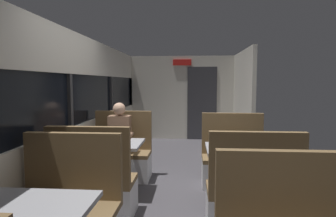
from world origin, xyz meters
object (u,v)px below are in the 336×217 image
Objects in this scene: bench_mid_window_facing_entry at (122,158)px; dining_table_rear_aisle at (241,156)px; dining_table_mid_window at (110,150)px; seated_passenger at (120,147)px; bench_mid_window_facing_end at (94,189)px; bench_rear_aisle_facing_end at (252,201)px; bench_rear_aisle_facing_entry at (233,164)px.

bench_mid_window_facing_entry is 2.03m from dining_table_rear_aisle.
dining_table_mid_window is 0.64m from seated_passenger.
bench_mid_window_facing_entry is at bearing 90.00° from bench_mid_window_facing_end.
dining_table_rear_aisle is (1.79, -0.90, 0.31)m from bench_mid_window_facing_entry.
bench_mid_window_facing_entry is (0.00, 1.40, 0.00)m from bench_mid_window_facing_end.
dining_table_mid_window is 1.80m from dining_table_rear_aisle.
bench_rear_aisle_facing_end is (1.79, -1.60, 0.00)m from bench_mid_window_facing_entry.
bench_mid_window_facing_entry is at bearing 173.62° from bench_rear_aisle_facing_entry.
bench_mid_window_facing_end is 1.00× the size of bench_mid_window_facing_entry.
seated_passenger is (0.00, -0.07, 0.21)m from bench_mid_window_facing_entry.
dining_table_mid_window is 0.82× the size of bench_mid_window_facing_end.
seated_passenger is (0.00, 0.63, -0.10)m from dining_table_mid_window.
bench_mid_window_facing_end is 1.88m from dining_table_rear_aisle.
dining_table_mid_window and dining_table_rear_aisle have the same top height.
dining_table_mid_window is 0.77m from bench_mid_window_facing_end.
bench_rear_aisle_facing_end is 2.36m from seated_passenger.
bench_mid_window_facing_end is 1.00× the size of bench_rear_aisle_facing_entry.
bench_rear_aisle_facing_end is at bearing -41.77° from bench_mid_window_facing_entry.
seated_passenger reaches higher than dining_table_rear_aisle.
dining_table_rear_aisle is at bearing 15.59° from bench_mid_window_facing_end.
bench_mid_window_facing_entry is at bearing 90.00° from seated_passenger.
bench_mid_window_facing_entry is (0.00, 0.70, -0.31)m from dining_table_mid_window.
bench_mid_window_facing_end is 1.40m from bench_mid_window_facing_entry.
dining_table_rear_aisle is 1.97m from seated_passenger.
bench_rear_aisle_facing_end is at bearing -90.00° from bench_rear_aisle_facing_entry.
bench_rear_aisle_facing_entry is at bearing -6.38° from bench_mid_window_facing_entry.
bench_mid_window_facing_end reaches higher than dining_table_mid_window.
bench_rear_aisle_facing_entry is (0.00, 0.70, -0.31)m from dining_table_rear_aisle.
bench_mid_window_facing_end is at bearing -146.19° from bench_rear_aisle_facing_entry.
bench_mid_window_facing_end and bench_rear_aisle_facing_end have the same top height.
bench_rear_aisle_facing_end is at bearing -40.46° from seated_passenger.
dining_table_mid_window is 1.00× the size of dining_table_rear_aisle.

